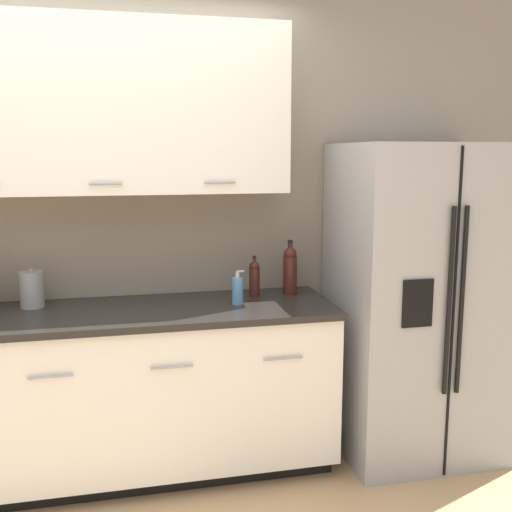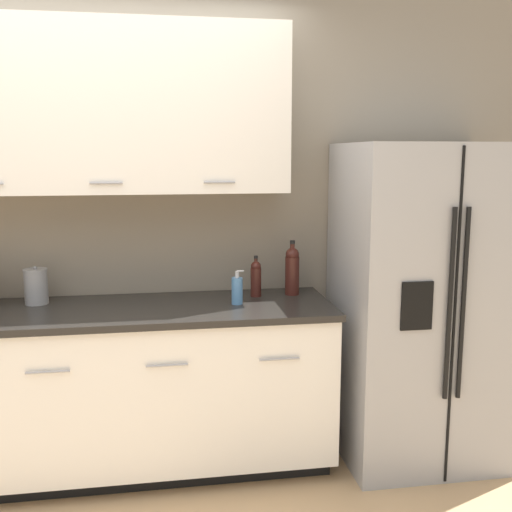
{
  "view_description": "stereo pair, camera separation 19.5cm",
  "coord_description": "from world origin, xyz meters",
  "px_view_note": "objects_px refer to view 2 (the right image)",
  "views": [
    {
      "loc": [
        0.22,
        -2.04,
        1.68
      ],
      "look_at": [
        0.92,
        0.99,
        1.15
      ],
      "focal_mm": 42.0,
      "sensor_mm": 36.0,
      "label": 1
    },
    {
      "loc": [
        0.41,
        -2.08,
        1.68
      ],
      "look_at": [
        0.92,
        0.99,
        1.15
      ],
      "focal_mm": 42.0,
      "sensor_mm": 36.0,
      "label": 2
    }
  ],
  "objects_px": {
    "wine_bottle": "(292,270)",
    "oil_bottle": "(256,278)",
    "soap_dispenser": "(237,290)",
    "steel_canister": "(36,286)",
    "refrigerator": "(422,303)"
  },
  "relations": [
    {
      "from": "refrigerator",
      "to": "steel_canister",
      "type": "distance_m",
      "value": 2.08
    },
    {
      "from": "steel_canister",
      "to": "wine_bottle",
      "type": "bearing_deg",
      "value": -0.41
    },
    {
      "from": "oil_bottle",
      "to": "steel_canister",
      "type": "relative_size",
      "value": 1.12
    },
    {
      "from": "wine_bottle",
      "to": "steel_canister",
      "type": "relative_size",
      "value": 1.51
    },
    {
      "from": "soap_dispenser",
      "to": "oil_bottle",
      "type": "relative_size",
      "value": 0.79
    },
    {
      "from": "wine_bottle",
      "to": "steel_canister",
      "type": "height_order",
      "value": "wine_bottle"
    },
    {
      "from": "steel_canister",
      "to": "refrigerator",
      "type": "bearing_deg",
      "value": -5.68
    },
    {
      "from": "oil_bottle",
      "to": "soap_dispenser",
      "type": "bearing_deg",
      "value": -129.29
    },
    {
      "from": "soap_dispenser",
      "to": "oil_bottle",
      "type": "distance_m",
      "value": 0.2
    },
    {
      "from": "refrigerator",
      "to": "wine_bottle",
      "type": "bearing_deg",
      "value": 164.19
    },
    {
      "from": "wine_bottle",
      "to": "oil_bottle",
      "type": "bearing_deg",
      "value": -176.53
    },
    {
      "from": "oil_bottle",
      "to": "steel_canister",
      "type": "distance_m",
      "value": 1.17
    },
    {
      "from": "refrigerator",
      "to": "steel_canister",
      "type": "relative_size",
      "value": 8.56
    },
    {
      "from": "soap_dispenser",
      "to": "steel_canister",
      "type": "height_order",
      "value": "steel_canister"
    },
    {
      "from": "steel_canister",
      "to": "soap_dispenser",
      "type": "bearing_deg",
      "value": -9.53
    }
  ]
}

